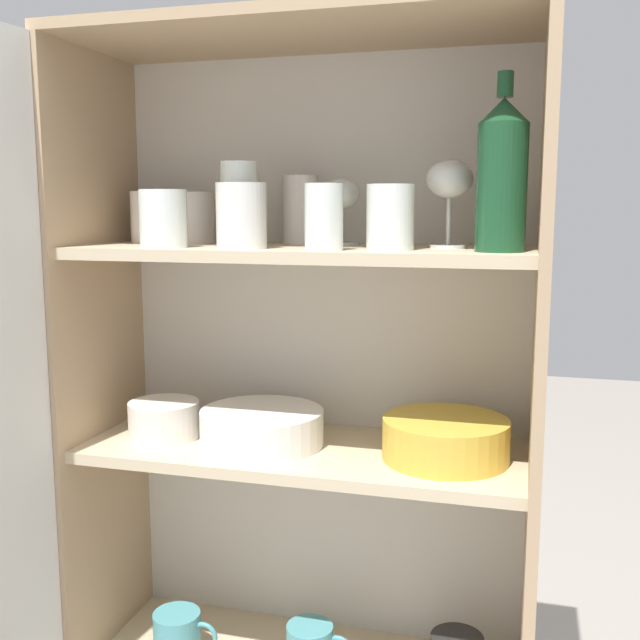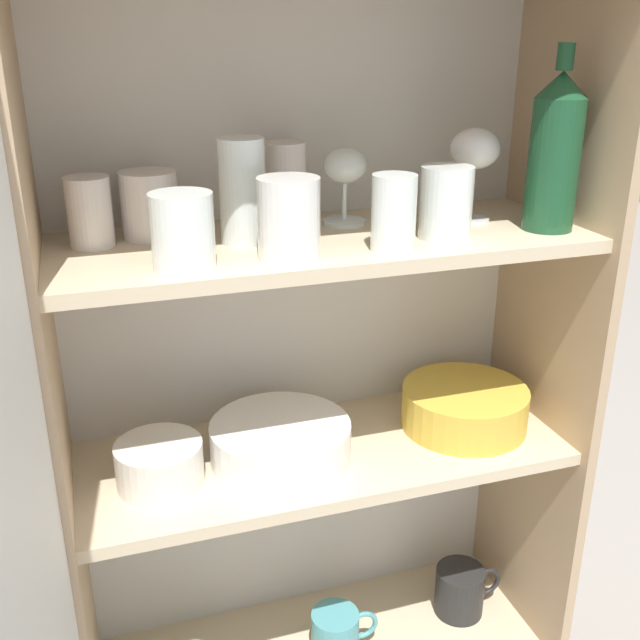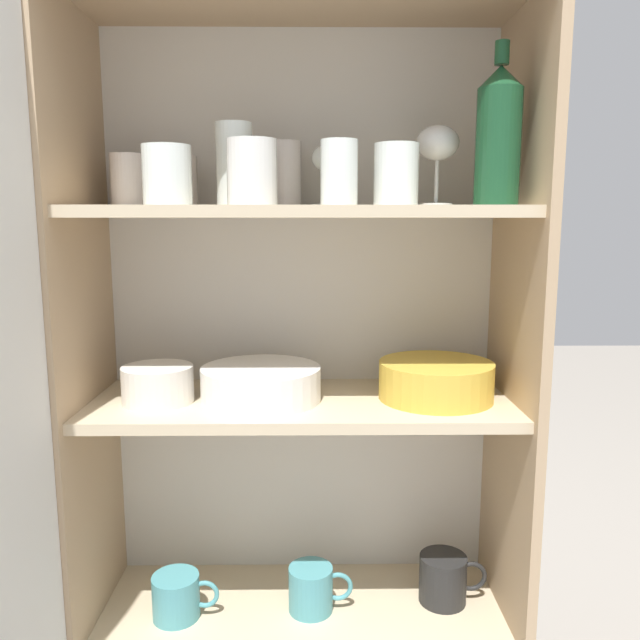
% 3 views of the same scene
% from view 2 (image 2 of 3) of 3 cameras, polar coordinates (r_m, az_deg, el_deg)
% --- Properties ---
extents(cupboard_back_panel, '(0.81, 0.02, 1.39)m').
position_cam_2_polar(cupboard_back_panel, '(1.36, -1.81, -6.41)').
color(cupboard_back_panel, silver).
rests_on(cupboard_back_panel, ground_plane).
extents(cupboard_side_left, '(0.02, 0.33, 1.39)m').
position_cam_2_polar(cupboard_side_left, '(1.18, -18.73, -12.21)').
color(cupboard_side_left, tan).
rests_on(cupboard_side_left, ground_plane).
extents(cupboard_side_right, '(0.02, 0.33, 1.39)m').
position_cam_2_polar(cupboard_side_right, '(1.39, 16.09, -6.61)').
color(cupboard_side_right, tan).
rests_on(cupboard_side_right, ground_plane).
extents(shelf_board_middle, '(0.78, 0.29, 0.02)m').
position_cam_2_polar(shelf_board_middle, '(1.24, 0.25, -10.16)').
color(shelf_board_middle, beige).
extents(shelf_board_upper, '(0.78, 0.29, 0.02)m').
position_cam_2_polar(shelf_board_upper, '(1.09, 0.28, 5.87)').
color(shelf_board_upper, beige).
extents(tumbler_glass_0, '(0.08, 0.08, 0.09)m').
position_cam_2_polar(tumbler_glass_0, '(1.10, -12.84, 8.56)').
color(tumbler_glass_0, silver).
rests_on(tumbler_glass_0, shelf_board_upper).
extents(tumbler_glass_1, '(0.06, 0.06, 0.14)m').
position_cam_2_polar(tumbler_glass_1, '(1.05, -5.94, 9.74)').
color(tumbler_glass_1, white).
rests_on(tumbler_glass_1, shelf_board_upper).
extents(tumbler_glass_2, '(0.06, 0.06, 0.10)m').
position_cam_2_polar(tumbler_glass_2, '(1.08, -17.16, 7.87)').
color(tumbler_glass_2, silver).
rests_on(tumbler_glass_2, shelf_board_upper).
extents(tumbler_glass_3, '(0.08, 0.08, 0.10)m').
position_cam_2_polar(tumbler_glass_3, '(0.95, -10.44, 6.67)').
color(tumbler_glass_3, white).
rests_on(tumbler_glass_3, shelf_board_upper).
extents(tumbler_glass_4, '(0.08, 0.08, 0.10)m').
position_cam_2_polar(tumbler_glass_4, '(1.09, 9.57, 8.82)').
color(tumbler_glass_4, white).
rests_on(tumbler_glass_4, shelf_board_upper).
extents(tumbler_glass_5, '(0.08, 0.08, 0.11)m').
position_cam_2_polar(tumbler_glass_5, '(0.97, -2.40, 7.75)').
color(tumbler_glass_5, white).
rests_on(tumbler_glass_5, shelf_board_upper).
extents(tumbler_glass_6, '(0.06, 0.06, 0.12)m').
position_cam_2_polar(tumbler_glass_6, '(1.15, -2.69, 10.36)').
color(tumbler_glass_6, silver).
rests_on(tumbler_glass_6, shelf_board_upper).
extents(tumbler_glass_7, '(0.06, 0.06, 0.10)m').
position_cam_2_polar(tumbler_glass_7, '(1.01, 5.63, 8.09)').
color(tumbler_glass_7, white).
rests_on(tumbler_glass_7, shelf_board_upper).
extents(wine_glass_0, '(0.08, 0.08, 0.14)m').
position_cam_2_polar(wine_glass_0, '(1.18, 11.71, 12.36)').
color(wine_glass_0, white).
rests_on(wine_glass_0, shelf_board_upper).
extents(wine_glass_1, '(0.07, 0.07, 0.12)m').
position_cam_2_polar(wine_glass_1, '(1.14, 1.90, 11.24)').
color(wine_glass_1, white).
rests_on(wine_glass_1, shelf_board_upper).
extents(wine_bottle, '(0.07, 0.07, 0.26)m').
position_cam_2_polar(wine_bottle, '(1.16, 17.46, 12.17)').
color(wine_bottle, '#194728').
rests_on(wine_bottle, shelf_board_upper).
extents(plate_stack_white, '(0.22, 0.22, 0.06)m').
position_cam_2_polar(plate_stack_white, '(1.19, -3.02, -9.24)').
color(plate_stack_white, white).
rests_on(plate_stack_white, shelf_board_middle).
extents(mixing_bowl_large, '(0.21, 0.21, 0.07)m').
position_cam_2_polar(mixing_bowl_large, '(1.30, 10.94, -6.41)').
color(mixing_bowl_large, gold).
rests_on(mixing_bowl_large, shelf_board_middle).
extents(serving_bowl_small, '(0.13, 0.13, 0.07)m').
position_cam_2_polar(serving_bowl_small, '(1.15, -12.13, -10.53)').
color(serving_bowl_small, silver).
rests_on(serving_bowl_small, shelf_board_middle).
extents(coffee_mug_primary, '(0.13, 0.09, 0.09)m').
position_cam_2_polar(coffee_mug_primary, '(1.46, 1.25, -22.76)').
color(coffee_mug_primary, teal).
rests_on(coffee_mug_primary, shelf_board_lower).
extents(coffee_mug_extra_1, '(0.13, 0.09, 0.09)m').
position_cam_2_polar(coffee_mug_extra_1, '(1.56, 10.65, -19.57)').
color(coffee_mug_extra_1, black).
rests_on(coffee_mug_extra_1, shelf_board_lower).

